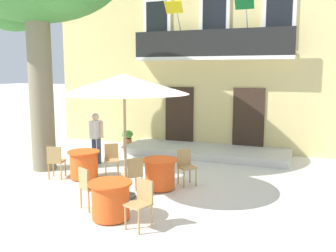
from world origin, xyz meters
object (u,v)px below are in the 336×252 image
(cafe_chair_near_tree_1, at_px, (88,185))
(cafe_chair_front_0, at_px, (186,164))
(cafe_table_near_tree, at_px, (111,200))
(cafe_umbrella, at_px, (124,84))
(ground_planter_left, at_px, (127,137))
(cafe_chair_middle_0, at_px, (112,158))
(cafe_table_middle, at_px, (84,164))
(pedestrian_near_entrance, at_px, (96,135))
(cafe_chair_near_tree_0, at_px, (141,201))
(cafe_chair_middle_1, at_px, (56,160))
(cafe_table_front, at_px, (160,174))
(cafe_chair_front_1, at_px, (133,173))

(cafe_chair_near_tree_1, bearing_deg, cafe_chair_front_0, 60.66)
(cafe_table_near_tree, xyz_separation_m, cafe_umbrella, (-0.30, 1.21, 2.22))
(cafe_umbrella, distance_m, ground_planter_left, 6.27)
(cafe_table_near_tree, height_order, cafe_chair_middle_0, cafe_chair_middle_0)
(cafe_table_middle, relative_size, cafe_chair_front_0, 0.95)
(cafe_chair_near_tree_1, relative_size, pedestrian_near_entrance, 0.57)
(cafe_table_middle, height_order, cafe_chair_middle_0, cafe_chair_middle_0)
(cafe_chair_near_tree_0, height_order, ground_planter_left, cafe_chair_near_tree_0)
(cafe_table_near_tree, height_order, cafe_chair_middle_1, cafe_chair_middle_1)
(pedestrian_near_entrance, bearing_deg, cafe_table_front, -30.29)
(cafe_table_near_tree, relative_size, cafe_chair_near_tree_0, 0.95)
(cafe_chair_middle_1, bearing_deg, cafe_table_middle, 23.74)
(cafe_chair_near_tree_1, xyz_separation_m, pedestrian_near_entrance, (-2.00, 3.49, 0.37))
(cafe_chair_near_tree_1, height_order, pedestrian_near_entrance, pedestrian_near_entrance)
(cafe_chair_near_tree_0, distance_m, pedestrian_near_entrance, 5.24)
(cafe_table_middle, bearing_deg, cafe_chair_middle_1, -156.26)
(cafe_table_front, bearing_deg, cafe_umbrella, -118.43)
(cafe_chair_near_tree_0, relative_size, cafe_chair_near_tree_1, 1.00)
(pedestrian_near_entrance, bearing_deg, cafe_chair_front_1, -43.16)
(cafe_table_near_tree, xyz_separation_m, cafe_chair_middle_1, (-2.78, 1.88, 0.14))
(pedestrian_near_entrance, bearing_deg, cafe_chair_near_tree_0, -48.84)
(cafe_chair_middle_1, height_order, ground_planter_left, cafe_chair_middle_1)
(cafe_chair_near_tree_0, bearing_deg, cafe_umbrella, 127.32)
(ground_planter_left, bearing_deg, cafe_table_near_tree, -65.09)
(cafe_chair_middle_0, relative_size, pedestrian_near_entrance, 0.57)
(cafe_chair_middle_0, distance_m, cafe_table_front, 1.76)
(cafe_table_middle, distance_m, pedestrian_near_entrance, 1.78)
(cafe_table_middle, bearing_deg, cafe_table_front, -2.19)
(cafe_chair_near_tree_1, bearing_deg, cafe_umbrella, 66.95)
(cafe_chair_middle_1, bearing_deg, cafe_table_front, 4.19)
(cafe_chair_near_tree_1, xyz_separation_m, cafe_chair_front_1, (0.46, 1.18, 0.00))
(cafe_chair_near_tree_1, xyz_separation_m, cafe_umbrella, (0.39, 0.93, 2.08))
(pedestrian_near_entrance, bearing_deg, cafe_umbrella, -46.97)
(cafe_chair_near_tree_1, distance_m, ground_planter_left, 6.55)
(cafe_chair_near_tree_0, xyz_separation_m, pedestrian_near_entrance, (-3.44, 3.93, 0.37))
(cafe_chair_near_tree_1, height_order, cafe_table_middle, cafe_chair_near_tree_1)
(cafe_table_middle, height_order, cafe_chair_middle_1, cafe_chair_middle_1)
(cafe_chair_near_tree_1, bearing_deg, pedestrian_near_entrance, 119.83)
(cafe_table_front, relative_size, ground_planter_left, 1.33)
(cafe_chair_near_tree_1, height_order, ground_planter_left, cafe_chair_near_tree_1)
(cafe_chair_near_tree_1, height_order, cafe_chair_front_1, same)
(cafe_table_near_tree, height_order, pedestrian_near_entrance, pedestrian_near_entrance)
(cafe_table_near_tree, distance_m, cafe_chair_near_tree_0, 0.77)
(cafe_chair_near_tree_0, distance_m, ground_planter_left, 7.55)
(cafe_table_near_tree, relative_size, cafe_umbrella, 0.30)
(cafe_chair_near_tree_0, height_order, cafe_umbrella, cafe_umbrella)
(ground_planter_left, bearing_deg, cafe_chair_front_1, -60.97)
(cafe_chair_near_tree_0, bearing_deg, cafe_chair_middle_1, 149.95)
(cafe_table_near_tree, distance_m, cafe_chair_front_1, 1.49)
(pedestrian_near_entrance, bearing_deg, ground_planter_left, 96.11)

